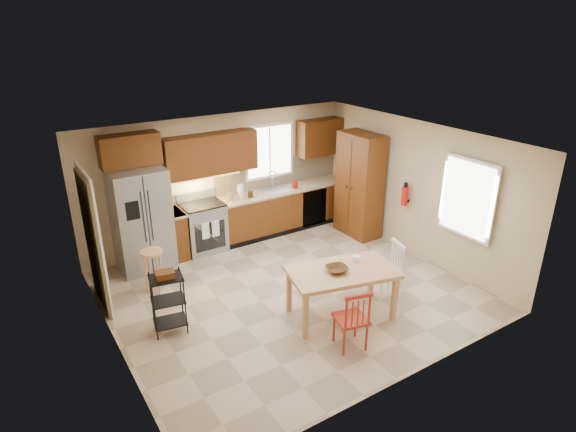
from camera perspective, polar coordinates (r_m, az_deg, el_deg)
The scene contains 33 objects.
floor at distance 7.99m, azimuth 0.22°, elevation -8.91°, with size 5.50×5.50×0.00m, color tan.
ceiling at distance 7.02m, azimuth 0.25°, elevation 8.80°, with size 5.50×5.00×0.02m, color silver.
wall_back at distance 9.48m, azimuth -8.02°, elevation 4.38°, with size 5.50×0.02×2.50m, color #CCB793.
wall_front at distance 5.71m, azimuth 14.15°, elevation -8.95°, with size 5.50×0.02×2.50m, color #CCB793.
wall_left at distance 6.49m, azimuth -20.73°, elevation -5.75°, with size 0.02×5.00×2.50m, color #CCB793.
wall_right at distance 9.10m, azimuth 14.96°, elevation 3.06°, with size 0.02×5.00×2.50m, color #CCB793.
refrigerator at distance 8.73m, azimuth -16.97°, elevation -0.41°, with size 0.92×0.75×1.82m, color gray.
range_stove at distance 9.28m, azimuth -10.00°, elevation -1.36°, with size 0.76×0.63×0.92m, color gray.
base_cabinet_narrow at distance 9.13m, azimuth -13.20°, elevation -2.13°, with size 0.30×0.60×0.90m, color #613512.
base_cabinet_run at distance 10.07m, azimuth -0.40°, elevation 0.88°, with size 2.92×0.60×0.90m, color #613512.
dishwasher at distance 10.14m, azimuth 3.15°, elevation 1.00°, with size 0.60×0.02×0.78m, color black.
backsplash at distance 10.06m, azimuth -1.28°, elevation 5.23°, with size 2.92×0.03×0.55m, color beige.
upper_over_fridge at distance 8.55m, azimuth -18.26°, elevation 7.41°, with size 1.00×0.35×0.55m, color #53270D.
upper_left_block at distance 9.06m, azimuth -9.18°, elevation 7.27°, with size 1.80×0.35×0.75m, color #53270D.
upper_right_block at distance 10.28m, azimuth 3.79°, elevation 9.31°, with size 1.00×0.35×0.75m, color #53270D.
window_back at distance 9.83m, azimuth -2.24°, elevation 7.68°, with size 1.12×0.04×1.12m, color white.
sink at distance 9.84m, azimuth -1.34°, elevation 2.88°, with size 0.62×0.46×0.16m, color gray.
undercab_glow at distance 9.04m, azimuth -10.70°, elevation 4.52°, with size 1.60×0.30×0.01m, color #FFBF66.
soap_bottle at distance 9.90m, azimuth 0.83°, elevation 3.85°, with size 0.09×0.09×0.19m, color red.
paper_towel at distance 9.35m, azimuth -5.65°, elevation 2.87°, with size 0.12×0.12×0.28m, color white.
canister_steel at distance 9.28m, azimuth -6.73°, elevation 2.35°, with size 0.11×0.11×0.18m, color gray.
canister_wood at distance 9.43m, azimuth -4.47°, elevation 2.65°, with size 0.10×0.10×0.14m, color #452B12.
pantry at distance 9.76m, azimuth 8.44°, elevation 3.65°, with size 0.50×0.95×2.10m, color #613512.
fire_extinguisher at distance 9.16m, azimuth 13.67°, elevation 2.32°, with size 0.12×0.12×0.36m, color red.
window_right at distance 8.31m, azimuth 20.50°, elevation 1.97°, with size 0.04×1.02×1.32m, color white.
doorway at distance 7.75m, azimuth -22.16°, elevation -2.95°, with size 0.04×0.95×2.10m, color #8C7A59.
dining_table at distance 7.26m, azimuth 6.29°, elevation -9.09°, with size 1.55×0.87×0.75m, color tan, non-canonical shape.
chair_red at distance 6.61m, azimuth 7.46°, elevation -11.84°, with size 0.43×0.43×0.91m, color maroon, non-canonical shape.
chair_white at distance 7.81m, azimuth 11.57°, elevation -6.34°, with size 0.43×0.43×0.91m, color white, non-canonical shape.
table_bowl at distance 7.01m, azimuth 5.80°, elevation -6.63°, with size 0.31×0.31×0.08m, color #452B12.
table_jar at distance 7.31m, azimuth 8.03°, elevation -5.19°, with size 0.11×0.11×0.13m, color white.
bar_stool at distance 8.12m, azimuth -15.64°, elevation -6.29°, with size 0.35×0.35×0.73m, color tan, non-canonical shape.
utility_cart at distance 7.04m, azimuth -13.99°, elevation -10.00°, with size 0.46×0.35×0.91m, color black, non-canonical shape.
Camera 1 is at (-3.70, -5.72, 4.16)m, focal length 30.00 mm.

